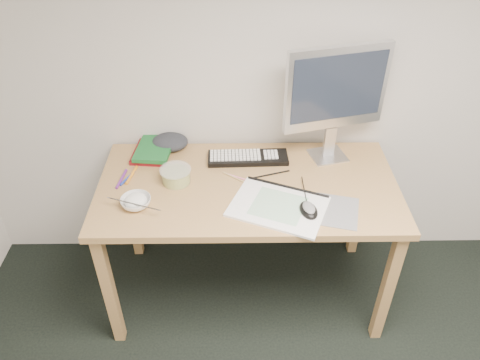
{
  "coord_description": "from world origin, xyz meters",
  "views": [
    {
      "loc": [
        -0.4,
        -0.29,
        2.09
      ],
      "look_at": [
        -0.38,
        1.36,
        0.83
      ],
      "focal_mm": 35.0,
      "sensor_mm": 36.0,
      "label": 1
    }
  ],
  "objects_px": {
    "desk": "(248,198)",
    "keyboard": "(248,158)",
    "rice_bowl": "(136,202)",
    "monitor": "(336,91)",
    "sketchpad": "(278,207)"
  },
  "relations": [
    {
      "from": "desk",
      "to": "sketchpad",
      "type": "height_order",
      "value": "sketchpad"
    },
    {
      "from": "desk",
      "to": "keyboard",
      "type": "bearing_deg",
      "value": 88.46
    },
    {
      "from": "monitor",
      "to": "rice_bowl",
      "type": "xyz_separation_m",
      "value": [
        -0.9,
        -0.38,
        -0.34
      ]
    },
    {
      "from": "keyboard",
      "to": "rice_bowl",
      "type": "relative_size",
      "value": 2.99
    },
    {
      "from": "sketchpad",
      "to": "monitor",
      "type": "distance_m",
      "value": 0.6
    },
    {
      "from": "desk",
      "to": "sketchpad",
      "type": "xyz_separation_m",
      "value": [
        0.13,
        -0.17,
        0.09
      ]
    },
    {
      "from": "monitor",
      "to": "rice_bowl",
      "type": "distance_m",
      "value": 1.04
    },
    {
      "from": "monitor",
      "to": "desk",
      "type": "bearing_deg",
      "value": -165.83
    },
    {
      "from": "sketchpad",
      "to": "desk",
      "type": "bearing_deg",
      "value": 149.61
    },
    {
      "from": "desk",
      "to": "keyboard",
      "type": "xyz_separation_m",
      "value": [
        0.01,
        0.2,
        0.09
      ]
    },
    {
      "from": "desk",
      "to": "keyboard",
      "type": "distance_m",
      "value": 0.22
    },
    {
      "from": "sketchpad",
      "to": "keyboard",
      "type": "distance_m",
      "value": 0.39
    },
    {
      "from": "monitor",
      "to": "rice_bowl",
      "type": "bearing_deg",
      "value": -172.16
    },
    {
      "from": "desk",
      "to": "sketchpad",
      "type": "relative_size",
      "value": 3.48
    },
    {
      "from": "desk",
      "to": "rice_bowl",
      "type": "relative_size",
      "value": 10.56
    }
  ]
}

